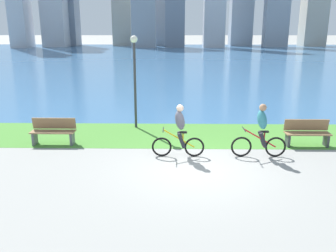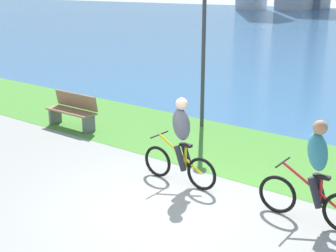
{
  "view_description": "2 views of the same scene",
  "coord_description": "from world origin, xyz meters",
  "px_view_note": "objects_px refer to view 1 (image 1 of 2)",
  "views": [
    {
      "loc": [
        -0.64,
        -9.61,
        3.95
      ],
      "look_at": [
        -0.83,
        1.19,
        0.92
      ],
      "focal_mm": 38.3,
      "sensor_mm": 36.0,
      "label": 1
    },
    {
      "loc": [
        4.16,
        -5.51,
        3.59
      ],
      "look_at": [
        -0.57,
        0.69,
        1.18
      ],
      "focal_mm": 49.06,
      "sensor_mm": 36.0,
      "label": 2
    }
  ],
  "objects_px": {
    "bench_near_path": "(53,131)",
    "lamppost_tall": "(135,68)",
    "cyclist_lead": "(179,131)",
    "cyclist_trailing": "(261,131)",
    "bench_far_along_path": "(307,133)"
  },
  "relations": [
    {
      "from": "bench_far_along_path",
      "to": "cyclist_lead",
      "type": "bearing_deg",
      "value": -165.38
    },
    {
      "from": "cyclist_lead",
      "to": "bench_far_along_path",
      "type": "xyz_separation_m",
      "value": [
        4.34,
        1.13,
        -0.38
      ]
    },
    {
      "from": "bench_near_path",
      "to": "bench_far_along_path",
      "type": "height_order",
      "value": "same"
    },
    {
      "from": "bench_near_path",
      "to": "lamppost_tall",
      "type": "bearing_deg",
      "value": 39.2
    },
    {
      "from": "cyclist_lead",
      "to": "bench_near_path",
      "type": "distance_m",
      "value": 4.49
    },
    {
      "from": "cyclist_trailing",
      "to": "bench_near_path",
      "type": "xyz_separation_m",
      "value": [
        -6.82,
        1.16,
        -0.39
      ]
    },
    {
      "from": "cyclist_trailing",
      "to": "lamppost_tall",
      "type": "bearing_deg",
      "value": 141.88
    },
    {
      "from": "bench_far_along_path",
      "to": "lamppost_tall",
      "type": "height_order",
      "value": "lamppost_tall"
    },
    {
      "from": "cyclist_lead",
      "to": "cyclist_trailing",
      "type": "bearing_deg",
      "value": 0.53
    },
    {
      "from": "cyclist_lead",
      "to": "bench_near_path",
      "type": "bearing_deg",
      "value": 164.71
    },
    {
      "from": "bench_far_along_path",
      "to": "lamppost_tall",
      "type": "xyz_separation_m",
      "value": [
        -6.04,
        2.18,
        1.94
      ]
    },
    {
      "from": "cyclist_trailing",
      "to": "bench_near_path",
      "type": "relative_size",
      "value": 1.14
    },
    {
      "from": "bench_near_path",
      "to": "lamppost_tall",
      "type": "relative_size",
      "value": 0.42
    },
    {
      "from": "cyclist_lead",
      "to": "cyclist_trailing",
      "type": "distance_m",
      "value": 2.5
    },
    {
      "from": "bench_near_path",
      "to": "lamppost_tall",
      "type": "xyz_separation_m",
      "value": [
        2.62,
        2.14,
        1.94
      ]
    }
  ]
}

